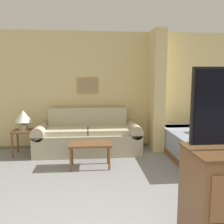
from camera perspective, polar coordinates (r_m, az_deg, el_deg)
wall_back at (r=5.72m, az=-2.55°, el=4.91°), size 7.32×0.16×2.60m
wall_partition_pillar at (r=5.56m, az=10.19°, el=4.76°), size 0.24×0.58×2.60m
couch at (r=5.37m, az=-5.49°, el=-5.67°), size 2.22×0.84×0.93m
coffee_table at (r=4.47m, az=-5.04°, el=-7.86°), size 0.74×0.41×0.44m
side_table at (r=5.44m, az=-19.47°, el=-4.82°), size 0.44×0.44×0.53m
table_lamp at (r=5.37m, az=-19.64°, el=-1.15°), size 0.35×0.35×0.41m
bed at (r=5.30m, az=21.76°, el=-7.23°), size 1.58×2.12×0.51m
backpack at (r=5.34m, az=22.99°, el=-2.06°), size 0.30×0.26×0.41m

